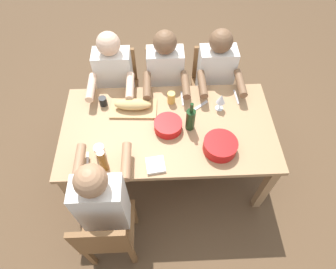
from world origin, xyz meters
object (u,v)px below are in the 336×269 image
object	(u,v)px
cup_far_center	(171,98)
chair_near_left	(107,235)
beer_bottle	(103,161)
wine_glass	(221,99)
cutting_board	(134,109)
diner_far_left	(115,81)
chair_far_right	(211,81)
napkin_stack	(155,165)
cup_near_left	(100,151)
diner_far_center	(165,79)
dining_table	(168,133)
wine_bottle	(191,119)
diner_near_left	(103,200)
chair_far_center	(165,82)
serving_bowl_fruit	(168,125)
bread_loaf	(133,104)
diner_far_right	(216,78)
serving_bowl_greens	(220,145)
chair_far_left	(119,83)
cup_far_left	(103,101)

from	to	relation	value
cup_far_center	chair_near_left	bearing A→B (deg)	-116.38
beer_bottle	wine_glass	xyz separation A→B (m)	(0.94, 0.55, 0.01)
cutting_board	diner_far_left	bearing A→B (deg)	116.01
chair_far_right	beer_bottle	distance (m)	1.56
chair_far_right	napkin_stack	xyz separation A→B (m)	(-0.60, -1.16, 0.27)
cup_near_left	diner_far_center	bearing A→B (deg)	58.17
dining_table	wine_bottle	xyz separation A→B (m)	(0.18, -0.01, 0.19)
diner_near_left	cup_far_center	size ratio (longest dim) A/B	10.96
chair_far_center	beer_bottle	world-z (taller)	beer_bottle
chair_far_center	serving_bowl_fruit	world-z (taller)	chair_far_center
diner_near_left	cup_far_center	world-z (taller)	diner_near_left
cutting_board	bread_loaf	bearing A→B (deg)	-90.00
chair_near_left	cup_near_left	distance (m)	0.63
bread_loaf	cup_near_left	xyz separation A→B (m)	(-0.24, -0.45, -0.01)
diner_near_left	diner_far_center	distance (m)	1.31
cup_far_center	napkin_stack	xyz separation A→B (m)	(-0.15, -0.64, -0.04)
serving_bowl_fruit	cup_near_left	world-z (taller)	cup_near_left
cutting_board	wine_glass	xyz separation A→B (m)	(0.75, -0.02, 0.11)
diner_far_right	wine_glass	world-z (taller)	diner_far_right
chair_far_center	diner_near_left	bearing A→B (deg)	-109.28
serving_bowl_fruit	wine_bottle	distance (m)	0.20
serving_bowl_greens	napkin_stack	size ratio (longest dim) A/B	1.90
diner_far_right	wine_bottle	bearing A→B (deg)	-116.52
chair_near_left	serving_bowl_greens	xyz separation A→B (m)	(0.89, 0.56, 0.31)
diner_far_right	napkin_stack	xyz separation A→B (m)	(-0.60, -0.97, 0.05)
bread_loaf	napkin_stack	distance (m)	0.60
diner_far_left	cutting_board	xyz separation A→B (m)	(0.20, -0.41, 0.05)
chair_far_left	serving_bowl_fruit	distance (m)	0.99
cutting_board	cup_far_center	distance (m)	0.34
chair_far_right	diner_far_center	bearing A→B (deg)	-159.44
chair_far_right	diner_far_left	bearing A→B (deg)	-169.38
serving_bowl_greens	cup_near_left	size ratio (longest dim) A/B	2.51
chair_far_right	serving_bowl_fruit	distance (m)	0.99
dining_table	cup_far_left	xyz separation A→B (m)	(-0.56, 0.27, 0.12)
dining_table	chair_far_center	bearing A→B (deg)	90.00
wine_glass	diner_far_right	bearing A→B (deg)	85.40
diner_far_center	cup_far_left	distance (m)	0.66
diner_far_right	cup_near_left	xyz separation A→B (m)	(-1.02, -0.86, 0.10)
dining_table	chair_far_right	distance (m)	0.95
chair_far_left	chair_far_center	xyz separation A→B (m)	(0.49, 0.00, 0.00)
diner_far_center	cutting_board	bearing A→B (deg)	-125.73
diner_far_center	cutting_board	distance (m)	0.50
diner_far_center	chair_far_center	bearing A→B (deg)	90.00
dining_table	cup_far_center	xyz separation A→B (m)	(0.04, 0.28, 0.14)
serving_bowl_fruit	cup_near_left	size ratio (longest dim) A/B	2.19
diner_far_right	chair_far_center	bearing A→B (deg)	159.44
diner_near_left	cup_near_left	world-z (taller)	diner_near_left
dining_table	cup_near_left	size ratio (longest dim) A/B	16.85
chair_far_right	dining_table	bearing A→B (deg)	-121.73
cutting_board	wine_glass	bearing A→B (deg)	-1.48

